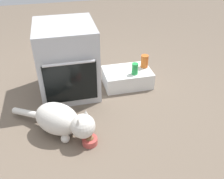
{
  "coord_description": "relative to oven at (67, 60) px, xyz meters",
  "views": [
    {
      "loc": [
        -0.08,
        -1.83,
        1.5
      ],
      "look_at": [
        0.34,
        -0.05,
        0.25
      ],
      "focal_mm": 39.55,
      "sensor_mm": 36.0,
      "label": 1
    }
  ],
  "objects": [
    {
      "name": "sauce_jar",
      "position": [
        0.82,
        -0.0,
        -0.12
      ],
      "size": [
        0.08,
        0.08,
        0.14
      ],
      "primitive_type": "cylinder",
      "color": "#D16023",
      "rests_on": "pantry_cabinet"
    },
    {
      "name": "cat",
      "position": [
        -0.12,
        -0.66,
        -0.21
      ],
      "size": [
        0.7,
        0.6,
        0.29
      ],
      "rotation": [
        0.0,
        0.0,
        -0.69
      ],
      "color": "silver",
      "rests_on": "ground"
    },
    {
      "name": "pantry_cabinet",
      "position": [
        0.62,
        -0.04,
        -0.27
      ],
      "size": [
        0.51,
        0.34,
        0.18
      ],
      "primitive_type": "cube",
      "color": "white",
      "rests_on": "ground"
    },
    {
      "name": "food_bowl",
      "position": [
        0.08,
        -0.82,
        -0.33
      ],
      "size": [
        0.13,
        0.13,
        0.08
      ],
      "color": "#C64C47",
      "rests_on": "ground"
    },
    {
      "name": "oven",
      "position": [
        0.0,
        0.0,
        0.0
      ],
      "size": [
        0.57,
        0.65,
        0.72
      ],
      "color": "#B7BABF",
      "rests_on": "ground"
    },
    {
      "name": "ground",
      "position": [
        0.01,
        -0.41,
        -0.36
      ],
      "size": [
        8.0,
        8.0,
        0.0
      ],
      "primitive_type": "plane",
      "color": "#6B5B4C"
    },
    {
      "name": "soda_can",
      "position": [
        0.68,
        -0.12,
        -0.13
      ],
      "size": [
        0.07,
        0.07,
        0.12
      ],
      "primitive_type": "cylinder",
      "color": "green",
      "rests_on": "pantry_cabinet"
    }
  ]
}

